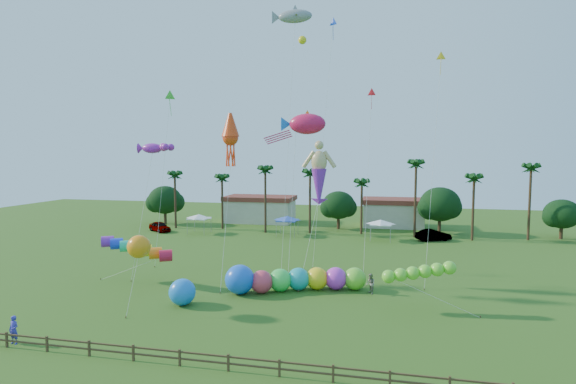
% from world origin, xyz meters
% --- Properties ---
extents(ground, '(160.00, 160.00, 0.00)m').
position_xyz_m(ground, '(0.00, 0.00, 0.00)').
color(ground, '#285116').
rests_on(ground, ground).
extents(tree_line, '(69.46, 8.91, 11.00)m').
position_xyz_m(tree_line, '(3.57, 44.00, 4.28)').
color(tree_line, '#3A2819').
rests_on(tree_line, ground).
extents(buildings_row, '(35.00, 7.00, 4.00)m').
position_xyz_m(buildings_row, '(-3.09, 50.00, 2.00)').
color(buildings_row, beige).
rests_on(buildings_row, ground).
extents(tent_row, '(31.00, 4.00, 0.60)m').
position_xyz_m(tent_row, '(-6.00, 36.33, 2.75)').
color(tent_row, white).
rests_on(tent_row, ground).
extents(fence, '(36.12, 0.12, 1.00)m').
position_xyz_m(fence, '(0.00, -6.00, 0.61)').
color(fence, brown).
rests_on(fence, ground).
extents(car_a, '(4.95, 4.25, 1.61)m').
position_xyz_m(car_a, '(-26.94, 36.28, 0.80)').
color(car_a, '#4C4C54').
rests_on(car_a, ground).
extents(car_b, '(5.23, 3.58, 1.63)m').
position_xyz_m(car_b, '(15.47, 37.54, 0.82)').
color(car_b, '#4C4C54').
rests_on(car_b, ground).
extents(spectator_a, '(0.71, 0.50, 1.86)m').
position_xyz_m(spectator_a, '(-14.99, -5.43, 0.93)').
color(spectator_a, '#3F35BC').
rests_on(spectator_a, ground).
extents(spectator_b, '(1.02, 1.10, 1.81)m').
position_xyz_m(spectator_b, '(7.45, 10.32, 0.91)').
color(spectator_b, gray).
rests_on(spectator_b, ground).
extents(caterpillar_inflatable, '(12.61, 6.16, 2.62)m').
position_xyz_m(caterpillar_inflatable, '(0.37, 9.53, 1.10)').
color(caterpillar_inflatable, '#E13B53').
rests_on(caterpillar_inflatable, ground).
extents(blue_ball, '(2.19, 2.19, 2.19)m').
position_xyz_m(blue_ball, '(-7.59, 3.98, 1.09)').
color(blue_ball, '#1A79EF').
rests_on(blue_ball, ground).
extents(rainbow_tube, '(9.58, 3.77, 3.56)m').
position_xyz_m(rainbow_tube, '(-13.30, 8.28, 3.00)').
color(rainbow_tube, red).
rests_on(rainbow_tube, ground).
extents(green_worm, '(9.76, 1.58, 3.39)m').
position_xyz_m(green_worm, '(8.95, 6.20, 2.76)').
color(green_worm, '#6DDC31').
rests_on(green_worm, ground).
extents(orange_ball_kite, '(2.01, 2.89, 6.05)m').
position_xyz_m(orange_ball_kite, '(-10.30, 2.10, 5.13)').
color(orange_ball_kite, orange).
rests_on(orange_ball_kite, ground).
extents(merman_kite, '(2.74, 5.46, 13.17)m').
position_xyz_m(merman_kite, '(2.26, 13.77, 10.20)').
color(merman_kite, tan).
rests_on(merman_kite, ground).
extents(fish_kite, '(5.79, 5.98, 16.58)m').
position_xyz_m(fish_kite, '(0.87, 15.08, 15.42)').
color(fish_kite, '#D31749').
rests_on(fish_kite, ground).
extents(shark_kite, '(5.59, 8.40, 29.16)m').
position_xyz_m(shark_kite, '(-1.89, 22.50, 28.20)').
color(shark_kite, gray).
rests_on(shark_kite, ground).
extents(squid_kite, '(1.97, 4.35, 16.35)m').
position_xyz_m(squid_kite, '(-5.70, 10.78, 13.95)').
color(squid_kite, '#FF4014').
rests_on(squid_kite, ground).
extents(lobster_kite, '(3.87, 4.34, 13.75)m').
position_xyz_m(lobster_kite, '(-14.68, 12.43, 13.01)').
color(lobster_kite, purple).
rests_on(lobster_kite, ground).
extents(delta_kite_red, '(1.05, 4.05, 19.41)m').
position_xyz_m(delta_kite_red, '(6.98, 19.38, 18.37)').
color(delta_kite_red, red).
rests_on(delta_kite_red, ground).
extents(delta_kite_yellow, '(1.91, 4.30, 22.25)m').
position_xyz_m(delta_kite_yellow, '(13.54, 16.50, 21.06)').
color(delta_kite_yellow, yellow).
rests_on(delta_kite_yellow, ground).
extents(delta_kite_green, '(1.26, 4.46, 19.78)m').
position_xyz_m(delta_kite_green, '(-15.82, 18.75, 18.86)').
color(delta_kite_green, green).
rests_on(delta_kite_green, ground).
extents(delta_kite_blue, '(2.15, 4.56, 27.74)m').
position_xyz_m(delta_kite_blue, '(2.50, 22.01, 26.44)').
color(delta_kite_blue, blue).
rests_on(delta_kite_blue, ground).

